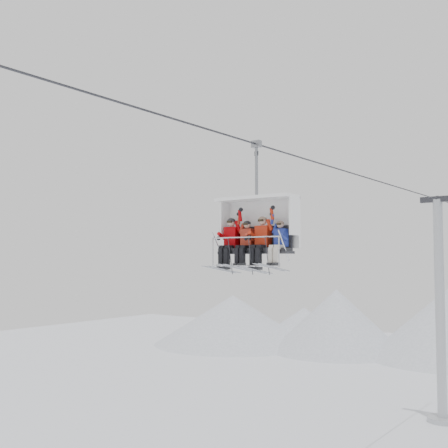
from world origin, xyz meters
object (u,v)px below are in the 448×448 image
Objects in this scene: lift_tower_right at (440,324)px; skier_far_left at (230,241)px; skier_center_left at (246,242)px; skier_center_right at (261,240)px; skier_far_right at (279,242)px; chairlift_carrier at (259,225)px.

skier_far_left is (-0.91, -20.43, 4.47)m from lift_tower_right.
skier_center_right is at bearing 1.27° from skier_center_left.
skier_center_left is (-0.30, -20.44, 4.42)m from lift_tower_right.
skier_far_left is at bearing 179.39° from skier_far_right.
lift_tower_right is 20.92m from skier_center_right.
chairlift_carrier is 0.69m from skier_center_left.
skier_center_left is 0.96× the size of skier_center_right.
skier_center_right is (1.19, -0.00, -0.00)m from skier_far_left.
lift_tower_right is 20.93m from skier_far_left.
chairlift_carrier is 1.07m from skier_far_left.
skier_far_right is at bearing -1.75° from skier_center_right.
lift_tower_right reaches higher than chairlift_carrier.
skier_far_left and skier_center_right have the same top height.
chairlift_carrier is (0.00, -20.13, 4.95)m from lift_tower_right.
lift_tower_right is at bearing 89.17° from skier_center_left.
lift_tower_right is at bearing 90.00° from chairlift_carrier.
skier_far_left is 1.19m from skier_center_right.
skier_far_left is 0.61m from skier_center_left.
skier_center_left reaches higher than skier_far_right.
skier_far_left is at bearing 180.00° from skier_center_right.
skier_far_left is 1.04× the size of skier_far_right.
skier_far_left reaches higher than skier_far_right.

